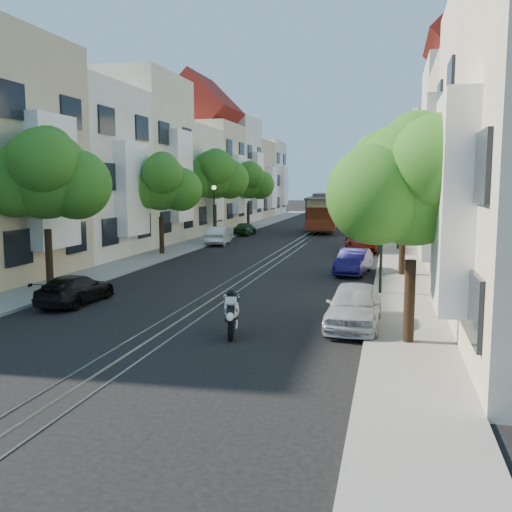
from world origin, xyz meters
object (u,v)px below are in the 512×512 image
Objects in this scene: tree_e_d at (400,178)px; tree_w_b at (161,184)px; sportbike_rider at (232,310)px; tree_w_d at (249,182)px; cable_car at (322,211)px; lamp_west at (214,205)px; parked_car_w_mid at (218,235)px; parked_car_w_far at (245,229)px; parked_car_e_mid at (353,262)px; tree_w_a at (46,177)px; tree_e_c at (402,181)px; tree_w_c at (215,175)px; lamp_east at (382,225)px; tree_e_b at (406,177)px; parked_car_e_near at (354,306)px; parked_car_w_near at (75,289)px; tree_e_a at (416,186)px; parked_car_e_far at (360,242)px.

tree_e_d reaches higher than tree_w_b.
tree_w_d is at bearing 90.59° from sportbike_rider.
cable_car is at bearing 68.36° from tree_w_b.
parked_car_w_mid is at bearing -60.32° from lamp_west.
tree_w_b is 15.11m from parked_car_w_far.
tree_w_a is at bearing -142.04° from parked_car_e_mid.
tree_e_d is at bearing 90.00° from tree_e_c.
tree_w_c is at bearing 160.85° from tree_e_c.
tree_w_d is 34.73m from lamp_east.
tree_e_b is at bearing -90.00° from tree_e_d.
tree_w_c reaches higher than parked_car_e_near.
tree_w_c is 2.14× the size of parked_car_w_far.
tree_w_b is 14.87m from parked_car_w_near.
parked_car_e_near is (5.10, -34.55, -1.22)m from cable_car.
tree_w_a is at bearing 160.85° from tree_e_a.
lamp_east is 12.01m from parked_car_w_near.
tree_e_d is 1.83× the size of parked_car_w_near.
sportbike_rider is at bearing -28.28° from tree_w_a.
lamp_west is at bearing 117.77° from parked_car_e_near.
tree_w_b is (-14.40, -6.00, -0.20)m from tree_e_c.
parked_car_e_mid is at bearing -65.77° from tree_w_d.
parked_car_w_mid reaches higher than parked_car_w_near.
parked_car_e_mid is (11.20, -12.77, -2.23)m from lamp_west.
lamp_west is at bearing 138.12° from parked_car_e_mid.
parked_car_w_near is at bearing 174.46° from parked_car_e_near.
tree_e_c is at bearing -66.07° from cable_car.
tree_e_c is at bearing 14.82° from parked_car_e_far.
tree_e_c reaches higher than parked_car_e_mid.
parked_car_e_near is 31.86m from parked_car_w_far.
lamp_east reaches higher than parked_car_w_near.
tree_w_c is at bearing -90.00° from tree_w_d.
tree_e_a is at bearing 113.65° from parked_car_w_far.
parked_car_e_far is (2.59, 22.09, -0.14)m from sportbike_rider.
parked_car_w_near is at bearing 93.23° from parked_car_w_far.
tree_e_d is 1.05× the size of tree_w_d.
tree_w_a is 14.64m from parked_car_e_mid.
lamp_east and lamp_west have the same top height.
tree_w_a is 0.78× the size of cable_car.
parked_car_e_mid is at bearing 120.03° from parked_car_w_far.
parked_car_w_near is (2.42, -2.16, -4.19)m from tree_w_a.
lamp_west is at bearing -74.25° from tree_w_c.
lamp_west is at bearing 95.84° from sportbike_rider.
tree_w_c is 1.90× the size of parked_car_w_near.
tree_w_c is 1.71× the size of lamp_east.
tree_e_c reaches higher than tree_w_b.
cable_car is 34.94m from parked_car_e_near.
tree_w_d is 1.63× the size of parked_car_w_mid.
tree_e_b is 1.03× the size of tree_w_d.
sportbike_rider is 0.48× the size of parked_car_e_far.
tree_w_b is 3.08× the size of sportbike_rider.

